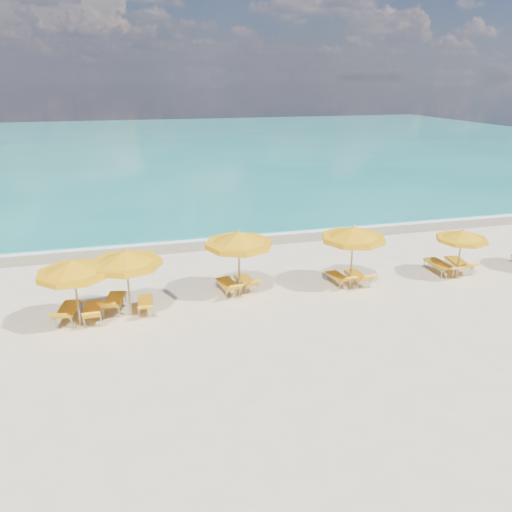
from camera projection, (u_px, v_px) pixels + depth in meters
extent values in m
plane|color=beige|center=(266.00, 298.00, 19.18)|extent=(120.00, 120.00, 0.00)
cube|color=#167D76|center=(161.00, 145.00, 62.83)|extent=(120.00, 80.00, 0.30)
cube|color=tan|center=(227.00, 241.00, 25.91)|extent=(120.00, 2.60, 0.01)
cube|color=white|center=(224.00, 236.00, 26.63)|extent=(120.00, 1.20, 0.03)
cube|color=white|center=(109.00, 205.00, 33.17)|extent=(14.00, 0.36, 0.05)
cube|color=white|center=(278.00, 176.00, 42.95)|extent=(18.00, 0.30, 0.05)
cylinder|color=tan|center=(76.00, 294.00, 16.64)|extent=(0.07, 0.07, 2.34)
cone|color=#ECA00C|center=(73.00, 267.00, 16.31)|extent=(3.09, 3.09, 0.47)
cylinder|color=#ECA00C|center=(74.00, 273.00, 16.39)|extent=(3.12, 3.12, 0.19)
sphere|color=tan|center=(72.00, 260.00, 16.23)|extent=(0.10, 0.10, 0.10)
cylinder|color=tan|center=(128.00, 284.00, 17.36)|extent=(0.07, 0.07, 2.41)
cone|color=#ECA00C|center=(126.00, 257.00, 17.02)|extent=(2.61, 2.61, 0.48)
cylinder|color=#ECA00C|center=(126.00, 263.00, 17.10)|extent=(2.63, 2.63, 0.19)
sphere|color=tan|center=(125.00, 250.00, 16.94)|extent=(0.11, 0.11, 0.11)
cylinder|color=tan|center=(239.00, 264.00, 19.07)|extent=(0.08, 0.08, 2.52)
cone|color=#ECA00C|center=(239.00, 238.00, 18.72)|extent=(2.58, 2.58, 0.50)
cylinder|color=#ECA00C|center=(239.00, 244.00, 18.80)|extent=(2.60, 2.60, 0.20)
sphere|color=tan|center=(239.00, 231.00, 18.63)|extent=(0.11, 0.11, 0.11)
cylinder|color=tan|center=(352.00, 257.00, 19.85)|extent=(0.08, 0.08, 2.48)
cone|color=#ECA00C|center=(354.00, 232.00, 19.50)|extent=(2.69, 2.69, 0.50)
cylinder|color=#ECA00C|center=(353.00, 238.00, 19.59)|extent=(2.71, 2.71, 0.20)
sphere|color=tan|center=(354.00, 226.00, 19.42)|extent=(0.11, 0.11, 0.11)
cylinder|color=tan|center=(459.00, 254.00, 20.91)|extent=(0.06, 0.06, 2.03)
cone|color=#ECA00C|center=(462.00, 235.00, 20.62)|extent=(2.25, 2.25, 0.41)
cylinder|color=#ECA00C|center=(462.00, 239.00, 20.69)|extent=(2.27, 2.27, 0.16)
sphere|color=tan|center=(463.00, 230.00, 20.55)|extent=(0.09, 0.09, 0.09)
cube|color=#ECA50E|center=(68.00, 309.00, 17.41)|extent=(0.83, 1.42, 0.08)
cube|color=#ECA50E|center=(60.00, 316.00, 16.48)|extent=(0.69, 0.66, 0.42)
cube|color=#ECA50E|center=(93.00, 309.00, 17.41)|extent=(0.60, 1.30, 0.08)
cube|color=#ECA50E|center=(91.00, 315.00, 16.55)|extent=(0.59, 0.54, 0.43)
cube|color=#ECA50E|center=(115.00, 299.00, 18.14)|extent=(0.86, 1.45, 0.08)
cube|color=#ECA50E|center=(109.00, 305.00, 17.20)|extent=(0.70, 0.67, 0.45)
cube|color=#ECA50E|center=(145.00, 302.00, 18.07)|extent=(0.56, 1.19, 0.07)
cube|color=#ECA50E|center=(146.00, 307.00, 17.27)|extent=(0.54, 0.53, 0.35)
cube|color=#ECA50E|center=(227.00, 283.00, 19.59)|extent=(0.73, 1.34, 0.08)
cube|color=#ECA50E|center=(235.00, 288.00, 18.76)|extent=(0.64, 0.61, 0.41)
cube|color=#ECA50E|center=(245.00, 280.00, 20.02)|extent=(0.73, 1.26, 0.07)
cube|color=#ECA50E|center=(254.00, 283.00, 19.27)|extent=(0.61, 0.58, 0.38)
cube|color=#ECA50E|center=(337.00, 276.00, 20.39)|extent=(0.68, 1.23, 0.07)
cube|color=#ECA50E|center=(348.00, 279.00, 19.64)|extent=(0.58, 0.55, 0.38)
cube|color=#ECA50E|center=(356.00, 275.00, 20.49)|extent=(0.61, 1.24, 0.07)
cube|color=#ECA50E|center=(367.00, 278.00, 19.69)|extent=(0.57, 0.52, 0.41)
cube|color=#ECA50E|center=(438.00, 264.00, 21.59)|extent=(0.62, 1.39, 0.09)
cube|color=#ECA50E|center=(453.00, 269.00, 20.65)|extent=(0.62, 0.63, 0.34)
cube|color=#ECA50E|center=(458.00, 261.00, 21.88)|extent=(0.79, 1.41, 0.08)
cube|color=#ECA50E|center=(469.00, 266.00, 20.96)|extent=(0.68, 0.67, 0.38)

